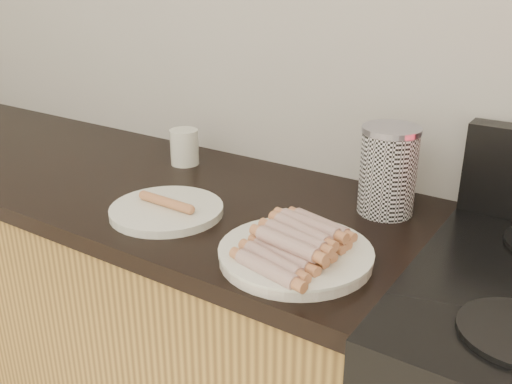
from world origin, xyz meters
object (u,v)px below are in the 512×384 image
Objects in this scene: side_plate at (167,210)px; mug at (184,147)px; main_plate at (296,256)px; canister at (388,170)px.

mug reaches higher than side_plate.
mug is at bearing 149.78° from main_plate.
main_plate is at bearing -100.12° from canister.
main_plate is at bearing -30.22° from mug.
main_plate reaches higher than side_plate.
side_plate is at bearing -56.78° from mug.
mug is (-0.54, 0.31, 0.04)m from main_plate.
main_plate is 0.35m from side_plate.
side_plate is at bearing 175.72° from main_plate.
main_plate is 2.96× the size of mug.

